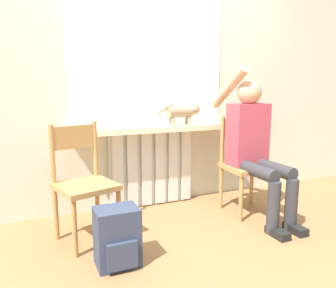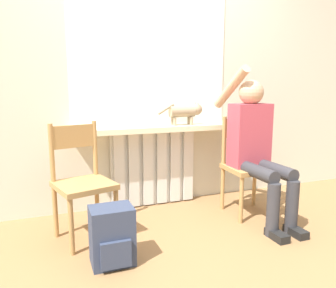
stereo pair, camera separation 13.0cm
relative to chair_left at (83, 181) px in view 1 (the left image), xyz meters
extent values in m
plane|color=olive|center=(0.73, -0.65, -0.45)|extent=(12.00, 12.00, 0.00)
cube|color=beige|center=(0.73, 0.58, 0.90)|extent=(7.00, 0.06, 2.70)
cube|color=silver|center=(0.73, 0.51, -0.09)|extent=(0.84, 0.05, 0.73)
cube|color=silver|center=(0.38, 0.47, -0.09)|extent=(0.10, 0.03, 0.70)
cube|color=silver|center=(0.52, 0.47, -0.09)|extent=(0.10, 0.03, 0.70)
cube|color=silver|center=(0.66, 0.47, -0.09)|extent=(0.10, 0.03, 0.70)
cube|color=silver|center=(0.80, 0.47, -0.09)|extent=(0.10, 0.03, 0.70)
cube|color=silver|center=(0.94, 0.47, -0.09)|extent=(0.10, 0.03, 0.70)
cube|color=silver|center=(1.08, 0.47, -0.09)|extent=(0.10, 0.03, 0.70)
cube|color=beige|center=(0.73, 0.43, 0.31)|extent=(1.58, 0.24, 0.05)
cube|color=white|center=(0.73, 0.54, 0.96)|extent=(1.52, 0.01, 1.26)
cube|color=#B2844C|center=(0.01, -0.04, -0.03)|extent=(0.48, 0.48, 0.04)
cylinder|color=#B2844C|center=(-0.11, -0.25, -0.25)|extent=(0.04, 0.04, 0.40)
cylinder|color=#B2844C|center=(0.22, -0.16, -0.25)|extent=(0.04, 0.04, 0.40)
cylinder|color=#B2844C|center=(-0.20, 0.08, -0.25)|extent=(0.04, 0.04, 0.40)
cylinder|color=#B2844C|center=(0.13, 0.17, -0.25)|extent=(0.04, 0.04, 0.40)
cylinder|color=#B2844C|center=(-0.20, 0.08, 0.21)|extent=(0.04, 0.04, 0.44)
cylinder|color=#B2844C|center=(0.13, 0.17, 0.21)|extent=(0.04, 0.04, 0.44)
cube|color=#B2844C|center=(-0.03, 0.13, 0.32)|extent=(0.35, 0.12, 0.17)
cube|color=#B2844C|center=(1.45, -0.04, -0.03)|extent=(0.41, 0.41, 0.04)
cylinder|color=#B2844C|center=(1.27, -0.20, -0.25)|extent=(0.04, 0.04, 0.40)
cylinder|color=#B2844C|center=(1.62, -0.22, -0.25)|extent=(0.04, 0.04, 0.40)
cylinder|color=#B2844C|center=(1.29, 0.14, -0.25)|extent=(0.04, 0.04, 0.40)
cylinder|color=#B2844C|center=(1.63, 0.12, -0.25)|extent=(0.04, 0.04, 0.40)
cylinder|color=#B2844C|center=(1.29, 0.14, 0.21)|extent=(0.04, 0.04, 0.44)
cylinder|color=#B2844C|center=(1.63, 0.12, 0.21)|extent=(0.04, 0.04, 0.44)
cube|color=#B2844C|center=(1.46, 0.13, 0.32)|extent=(0.35, 0.04, 0.17)
cylinder|color=#333338|center=(1.36, -0.26, 0.01)|extent=(0.11, 0.48, 0.11)
cylinder|color=#333338|center=(1.54, -0.26, 0.01)|extent=(0.11, 0.48, 0.11)
cylinder|color=#333338|center=(1.36, -0.50, -0.24)|extent=(0.10, 0.10, 0.42)
cylinder|color=#333338|center=(1.54, -0.50, -0.24)|extent=(0.10, 0.10, 0.42)
cube|color=black|center=(1.36, -0.56, -0.42)|extent=(0.09, 0.20, 0.06)
cube|color=black|center=(1.54, -0.56, -0.42)|extent=(0.09, 0.20, 0.06)
cube|color=#B74251|center=(1.45, -0.02, 0.27)|extent=(0.34, 0.20, 0.56)
sphere|color=tan|center=(1.45, -0.02, 0.64)|extent=(0.21, 0.21, 0.21)
cylinder|color=tan|center=(1.34, 0.12, 0.68)|extent=(0.08, 0.50, 0.38)
cylinder|color=#B74251|center=(1.61, -0.06, 0.24)|extent=(0.08, 0.08, 0.44)
cylinder|color=#9E896B|center=(1.00, 0.43, 0.46)|extent=(0.24, 0.11, 0.11)
sphere|color=#9E896B|center=(1.15, 0.43, 0.48)|extent=(0.11, 0.11, 0.11)
cone|color=#9E896B|center=(1.15, 0.40, 0.52)|extent=(0.04, 0.04, 0.04)
cone|color=#9E896B|center=(1.15, 0.46, 0.52)|extent=(0.04, 0.04, 0.04)
cylinder|color=#9E896B|center=(1.08, 0.40, 0.37)|extent=(0.03, 0.03, 0.08)
cylinder|color=#9E896B|center=(1.08, 0.46, 0.37)|extent=(0.03, 0.03, 0.08)
cylinder|color=#9E896B|center=(0.91, 0.40, 0.37)|extent=(0.03, 0.03, 0.08)
cylinder|color=#9E896B|center=(0.91, 0.46, 0.37)|extent=(0.03, 0.03, 0.08)
cylinder|color=#9E896B|center=(0.83, 0.43, 0.49)|extent=(0.16, 0.03, 0.11)
cube|color=#333D56|center=(0.13, -0.46, -0.26)|extent=(0.27, 0.21, 0.38)
cube|color=#333D56|center=(0.13, -0.57, -0.34)|extent=(0.19, 0.03, 0.17)
camera|label=1|loc=(-0.35, -2.39, 0.69)|focal=35.00mm
camera|label=2|loc=(-0.23, -2.44, 0.69)|focal=35.00mm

